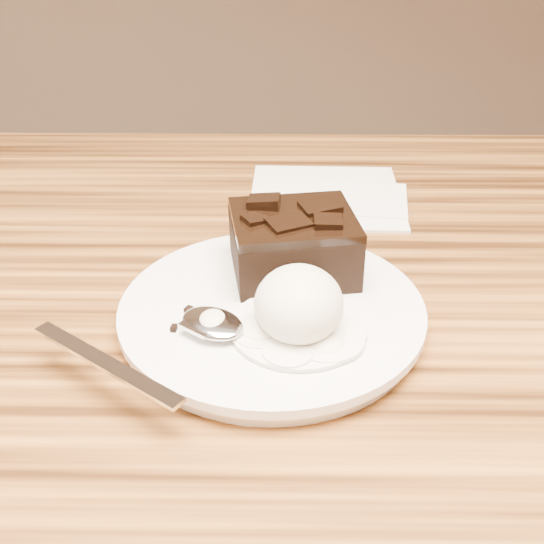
{
  "coord_description": "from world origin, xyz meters",
  "views": [
    {
      "loc": [
        0.09,
        -0.41,
        1.04
      ],
      "look_at": [
        0.09,
        -0.01,
        0.79
      ],
      "focal_mm": 42.8,
      "sensor_mm": 36.0,
      "label": 1
    }
  ],
  "objects_px": {
    "brownie": "(293,247)",
    "spoon": "(213,325)",
    "ice_cream_scoop": "(299,304)",
    "plate": "(272,314)",
    "napkin": "(325,195)"
  },
  "relations": [
    {
      "from": "brownie",
      "to": "spoon",
      "type": "xyz_separation_m",
      "value": [
        -0.06,
        -0.08,
        -0.02
      ]
    },
    {
      "from": "ice_cream_scoop",
      "to": "spoon",
      "type": "bearing_deg",
      "value": -176.76
    },
    {
      "from": "brownie",
      "to": "spoon",
      "type": "distance_m",
      "value": 0.1
    },
    {
      "from": "brownie",
      "to": "plate",
      "type": "bearing_deg",
      "value": -108.83
    },
    {
      "from": "plate",
      "to": "ice_cream_scoop",
      "type": "height_order",
      "value": "ice_cream_scoop"
    },
    {
      "from": "brownie",
      "to": "spoon",
      "type": "bearing_deg",
      "value": -124.63
    },
    {
      "from": "spoon",
      "to": "napkin",
      "type": "bearing_deg",
      "value": 16.0
    },
    {
      "from": "brownie",
      "to": "napkin",
      "type": "relative_size",
      "value": 0.6
    },
    {
      "from": "spoon",
      "to": "napkin",
      "type": "height_order",
      "value": "spoon"
    },
    {
      "from": "brownie",
      "to": "ice_cream_scoop",
      "type": "xyz_separation_m",
      "value": [
        0.0,
        -0.08,
        -0.0
      ]
    },
    {
      "from": "plate",
      "to": "napkin",
      "type": "bearing_deg",
      "value": 76.73
    },
    {
      "from": "plate",
      "to": "napkin",
      "type": "distance_m",
      "value": 0.23
    },
    {
      "from": "plate",
      "to": "spoon",
      "type": "xyz_separation_m",
      "value": [
        -0.04,
        -0.03,
        0.01
      ]
    },
    {
      "from": "spoon",
      "to": "ice_cream_scoop",
      "type": "bearing_deg",
      "value": -51.01
    },
    {
      "from": "brownie",
      "to": "napkin",
      "type": "bearing_deg",
      "value": 78.24
    }
  ]
}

